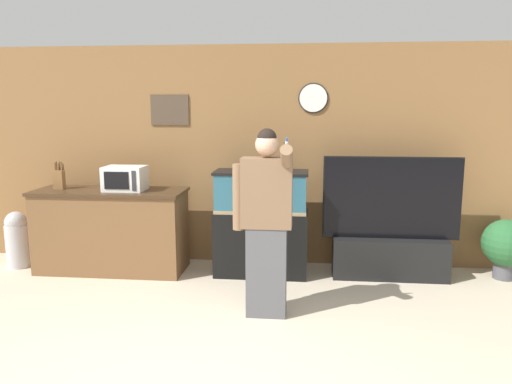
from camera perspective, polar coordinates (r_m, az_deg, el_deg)
wall_back_paneled at (r=6.01m, az=-1.32°, el=4.15°), size 10.00×0.08×2.60m
counter_island at (r=6.02m, az=-16.18°, el=-4.22°), size 1.72×0.65×0.95m
microwave at (r=5.82m, az=-14.75°, el=1.51°), size 0.45×0.34×0.27m
knife_block at (r=6.16m, az=-21.58°, el=1.41°), size 0.12×0.09×0.32m
aquarium_on_stand at (r=5.62m, az=0.59°, el=-3.56°), size 1.04×0.46×1.19m
tv_on_stand at (r=5.77m, az=15.05°, el=-5.60°), size 1.50×0.40×1.35m
person_standing at (r=4.45m, az=1.10°, el=-3.27°), size 0.54×0.41×1.71m
potted_plant at (r=6.17m, az=26.69°, el=-5.41°), size 0.52×0.52×0.67m
trash_bin at (r=6.57m, az=-25.63°, el=-4.82°), size 0.27×0.27×0.67m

